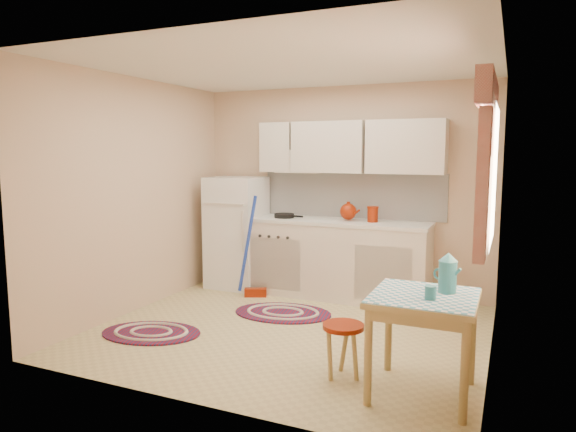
% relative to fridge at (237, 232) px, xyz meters
% --- Properties ---
extents(room_shell, '(3.64, 3.60, 2.52)m').
position_rel_fridge_xyz_m(room_shell, '(1.44, -1.01, 0.90)').
color(room_shell, '#CBBC82').
rests_on(room_shell, ground).
extents(fridge, '(0.65, 0.60, 1.40)m').
position_rel_fridge_xyz_m(fridge, '(0.00, 0.00, 0.00)').
color(fridge, white).
rests_on(fridge, ground).
extents(broom, '(0.30, 0.22, 1.20)m').
position_rel_fridge_xyz_m(broom, '(0.45, -0.35, -0.10)').
color(broom, '#1C3AB3').
rests_on(broom, ground).
extents(base_cabinets, '(2.25, 0.60, 0.88)m').
position_rel_fridge_xyz_m(base_cabinets, '(1.27, 0.05, -0.26)').
color(base_cabinets, beige).
rests_on(base_cabinets, ground).
extents(countertop, '(2.27, 0.62, 0.04)m').
position_rel_fridge_xyz_m(countertop, '(1.27, 0.05, 0.20)').
color(countertop, silver).
rests_on(countertop, base_cabinets).
extents(frying_pan, '(0.28, 0.28, 0.05)m').
position_rel_fridge_xyz_m(frying_pan, '(0.66, 0.00, 0.24)').
color(frying_pan, black).
rests_on(frying_pan, countertop).
extents(red_kettle, '(0.27, 0.25, 0.21)m').
position_rel_fridge_xyz_m(red_kettle, '(1.46, 0.05, 0.33)').
color(red_kettle, maroon).
rests_on(red_kettle, countertop).
extents(red_canister, '(0.16, 0.16, 0.16)m').
position_rel_fridge_xyz_m(red_canister, '(1.75, 0.05, 0.30)').
color(red_canister, maroon).
rests_on(red_canister, countertop).
extents(table, '(0.72, 0.72, 0.72)m').
position_rel_fridge_xyz_m(table, '(2.66, -2.08, -0.34)').
color(table, tan).
rests_on(table, ground).
extents(stool, '(0.37, 0.37, 0.42)m').
position_rel_fridge_xyz_m(stool, '(2.07, -2.04, -0.49)').
color(stool, maroon).
rests_on(stool, ground).
extents(coffee_pot, '(0.20, 0.19, 0.31)m').
position_rel_fridge_xyz_m(coffee_pot, '(2.80, -1.96, 0.18)').
color(coffee_pot, teal).
rests_on(coffee_pot, table).
extents(mug, '(0.10, 0.10, 0.10)m').
position_rel_fridge_xyz_m(mug, '(2.72, -2.18, 0.07)').
color(mug, teal).
rests_on(mug, table).
extents(rug_center, '(1.14, 0.86, 0.02)m').
position_rel_fridge_xyz_m(rug_center, '(1.01, -0.81, -0.69)').
color(rug_center, maroon).
rests_on(rug_center, ground).
extents(rug_left, '(1.08, 0.84, 0.02)m').
position_rel_fridge_xyz_m(rug_left, '(0.11, -1.87, -0.69)').
color(rug_left, maroon).
rests_on(rug_left, ground).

